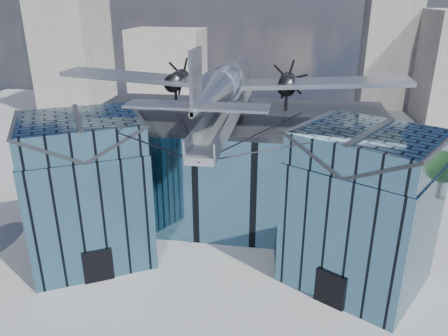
# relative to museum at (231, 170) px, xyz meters

# --- Properties ---
(ground_plane) EXTENTS (120.00, 120.00, 0.00)m
(ground_plane) POSITION_rel_museum_xyz_m (-0.00, -5.82, -5.54)
(ground_plane) COLOR gray
(museum) EXTENTS (32.88, 24.50, 17.60)m
(museum) POSITION_rel_museum_xyz_m (0.00, 0.00, 0.00)
(museum) COLOR #406A83
(museum) RESTS_ON ground
(bg_towers) EXTENTS (77.00, 24.50, 26.00)m
(bg_towers) POSITION_rel_museum_xyz_m (1.45, 44.67, 4.47)
(bg_towers) COLOR gray
(bg_towers) RESTS_ON ground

